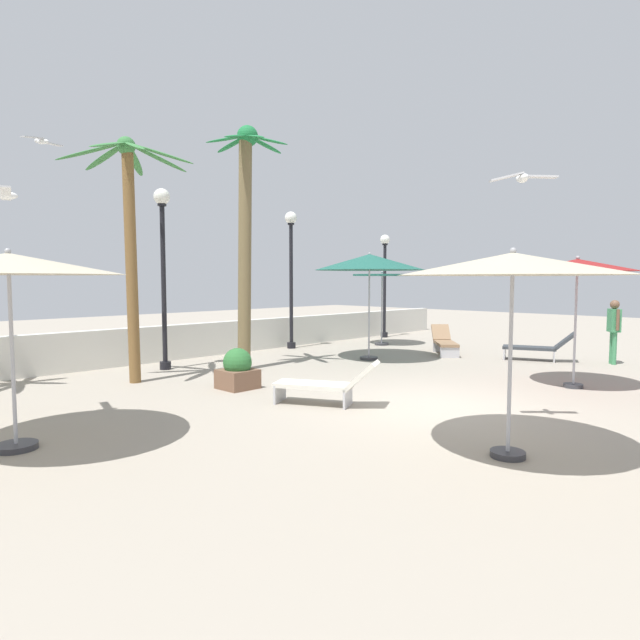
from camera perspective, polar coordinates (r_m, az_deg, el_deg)
ground_plane at (r=9.86m, az=12.69°, el=-9.04°), size 56.00×56.00×0.00m
boundary_wall at (r=15.86m, az=-14.52°, el=-2.24°), size 25.20×0.30×0.99m
patio_umbrella_0 at (r=8.06m, az=-30.32°, el=5.03°), size 2.92×2.92×2.67m
patio_umbrella_1 at (r=7.07m, az=19.89°, el=5.50°), size 2.84×2.84×2.66m
patio_umbrella_2 at (r=18.60m, az=6.65°, el=4.20°), size 2.03×2.03×2.58m
patio_umbrella_3 at (r=12.29m, az=25.79°, el=5.18°), size 2.36×2.36×2.76m
patio_umbrella_4 at (r=15.13m, az=5.30°, el=6.12°), size 3.10×3.10×3.03m
palm_tree_2 at (r=12.38m, az=-19.65°, el=9.66°), size 2.67×2.83×5.30m
palm_tree_3 at (r=13.64m, az=-7.97°, el=10.25°), size 2.07×2.08×6.08m
lamp_post_0 at (r=21.19m, az=6.93°, el=4.94°), size 0.38×0.38×4.03m
lamp_post_1 at (r=13.95m, az=-16.43°, el=6.84°), size 0.40×0.40×4.52m
lamp_post_2 at (r=17.63m, az=-3.11°, el=6.33°), size 0.40×0.40×4.49m
lounge_chair_0 at (r=9.69m, az=0.68°, el=-6.82°), size 1.34×1.93×0.84m
lounge_chair_1 at (r=16.16m, az=22.32°, el=-2.67°), size 1.20×1.96×0.84m
lounge_chair_2 at (r=16.81m, az=13.15°, el=-2.21°), size 1.79×1.65×0.84m
guest_0 at (r=16.29m, az=28.89°, el=-0.49°), size 0.47×0.41×1.73m
seagull_0 at (r=9.37m, az=-30.65°, el=11.47°), size 0.48×1.24×0.14m
seagull_1 at (r=8.42m, az=20.84°, el=14.00°), size 0.72×0.81×0.14m
seagull_2 at (r=14.93m, az=-27.54°, el=16.58°), size 1.16×0.76×0.15m
planter at (r=11.27m, az=-8.80°, el=-5.33°), size 0.70×0.70×0.85m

